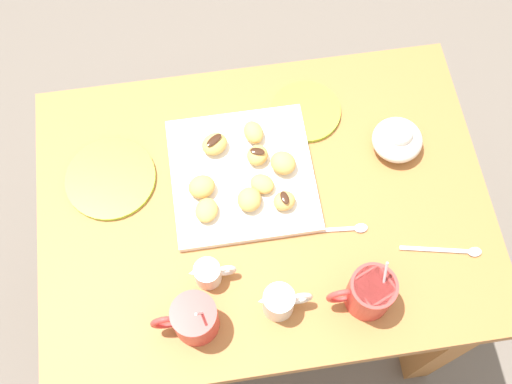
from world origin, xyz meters
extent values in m
plane|color=#665B51|center=(0.00, 0.00, 0.00)|extent=(8.00, 8.00, 0.00)
cube|color=#A36633|center=(0.00, 0.00, 0.69)|extent=(0.93, 0.68, 0.04)
cube|color=#A36633|center=(-0.41, -0.28, 0.34)|extent=(0.07, 0.07, 0.67)
cube|color=#A36633|center=(0.41, -0.28, 0.34)|extent=(0.07, 0.07, 0.67)
cube|color=#A36633|center=(-0.41, 0.28, 0.34)|extent=(0.07, 0.07, 0.67)
cube|color=silver|center=(0.04, -0.07, 0.72)|extent=(0.30, 0.30, 0.02)
cylinder|color=red|center=(-0.17, 0.23, 0.76)|extent=(0.09, 0.09, 0.10)
torus|color=red|center=(-0.11, 0.23, 0.76)|extent=(0.06, 0.01, 0.06)
cylinder|color=black|center=(-0.17, 0.23, 0.80)|extent=(0.08, 0.08, 0.01)
cylinder|color=silver|center=(-0.18, 0.23, 0.80)|extent=(0.01, 0.05, 0.12)
cylinder|color=red|center=(0.17, 0.23, 0.76)|extent=(0.09, 0.09, 0.09)
torus|color=red|center=(0.22, 0.23, 0.76)|extent=(0.06, 0.01, 0.06)
cylinder|color=black|center=(0.17, 0.23, 0.80)|extent=(0.07, 0.07, 0.01)
cylinder|color=silver|center=(0.15, 0.23, 0.79)|extent=(0.03, 0.04, 0.12)
cylinder|color=silver|center=(0.01, 0.22, 0.75)|extent=(0.06, 0.06, 0.07)
cone|color=silver|center=(0.04, 0.22, 0.77)|extent=(0.02, 0.02, 0.02)
torus|color=silver|center=(-0.03, 0.22, 0.75)|extent=(0.05, 0.01, 0.05)
cylinder|color=white|center=(0.01, 0.22, 0.78)|extent=(0.05, 0.05, 0.01)
ellipsoid|color=silver|center=(-0.30, -0.09, 0.74)|extent=(0.11, 0.11, 0.06)
sphere|color=silver|center=(-0.30, -0.09, 0.76)|extent=(0.06, 0.06, 0.06)
ellipsoid|color=green|center=(-0.29, -0.09, 0.78)|extent=(0.03, 0.03, 0.01)
cylinder|color=silver|center=(0.13, 0.14, 0.74)|extent=(0.05, 0.05, 0.05)
cone|color=silver|center=(0.16, 0.14, 0.76)|extent=(0.02, 0.02, 0.02)
torus|color=silver|center=(0.10, 0.14, 0.74)|extent=(0.04, 0.01, 0.04)
cylinder|color=#381E11|center=(0.13, 0.14, 0.76)|extent=(0.04, 0.04, 0.01)
cylinder|color=#9EC633|center=(-0.12, -0.20, 0.72)|extent=(0.15, 0.15, 0.01)
cylinder|color=#9EC633|center=(0.31, -0.10, 0.72)|extent=(0.19, 0.19, 0.01)
cube|color=silver|center=(-0.11, 0.08, 0.71)|extent=(0.15, 0.02, 0.00)
ellipsoid|color=silver|center=(-0.19, 0.08, 0.71)|extent=(0.03, 0.02, 0.01)
cube|color=silver|center=(-0.33, 0.15, 0.71)|extent=(0.15, 0.04, 0.00)
ellipsoid|color=silver|center=(-0.40, 0.17, 0.71)|extent=(0.03, 0.02, 0.01)
ellipsoid|color=#DBA351|center=(0.03, 0.00, 0.74)|extent=(0.06, 0.06, 0.04)
ellipsoid|color=#DBA351|center=(0.00, -0.10, 0.74)|extent=(0.06, 0.06, 0.03)
ellipsoid|color=#381E11|center=(0.00, -0.10, 0.76)|extent=(0.03, 0.03, 0.00)
ellipsoid|color=#DBA351|center=(-0.04, 0.01, 0.74)|extent=(0.06, 0.05, 0.03)
ellipsoid|color=#381E11|center=(-0.04, 0.01, 0.76)|extent=(0.02, 0.03, 0.00)
ellipsoid|color=#DBA351|center=(0.00, -0.15, 0.74)|extent=(0.05, 0.06, 0.03)
ellipsoid|color=#DBA351|center=(0.12, -0.04, 0.74)|extent=(0.06, 0.06, 0.04)
ellipsoid|color=#DBA351|center=(0.12, 0.01, 0.74)|extent=(0.06, 0.07, 0.03)
ellipsoid|color=#DBA351|center=(0.09, -0.14, 0.74)|extent=(0.07, 0.07, 0.03)
ellipsoid|color=#381E11|center=(0.09, -0.14, 0.76)|extent=(0.04, 0.04, 0.00)
ellipsoid|color=#DBA351|center=(-0.05, -0.07, 0.75)|extent=(0.07, 0.07, 0.04)
ellipsoid|color=#DBA351|center=(0.00, -0.03, 0.74)|extent=(0.07, 0.06, 0.03)
camera|label=1|loc=(0.09, 0.51, 1.94)|focal=45.24mm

